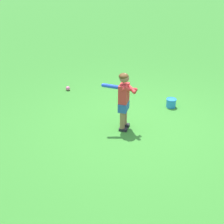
# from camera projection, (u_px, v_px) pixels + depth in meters

# --- Properties ---
(ground_plane) EXTENTS (40.00, 40.00, 0.00)m
(ground_plane) POSITION_uv_depth(u_px,v_px,m) (138.00, 123.00, 5.82)
(ground_plane) COLOR #38842D
(child_batter) EXTENTS (0.51, 0.47, 1.08)m
(child_batter) POSITION_uv_depth(u_px,v_px,m) (124.00, 96.00, 5.36)
(child_batter) COLOR #232328
(child_batter) RESTS_ON ground
(play_ball_center_lawn) EXTENTS (0.10, 0.10, 0.10)m
(play_ball_center_lawn) POSITION_uv_depth(u_px,v_px,m) (68.00, 88.00, 7.22)
(play_ball_center_lawn) COLOR pink
(play_ball_center_lawn) RESTS_ON ground
(toy_bucket) EXTENTS (0.22, 0.22, 0.19)m
(toy_bucket) POSITION_uv_depth(u_px,v_px,m) (171.00, 103.00, 6.40)
(toy_bucket) COLOR #2884DB
(toy_bucket) RESTS_ON ground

